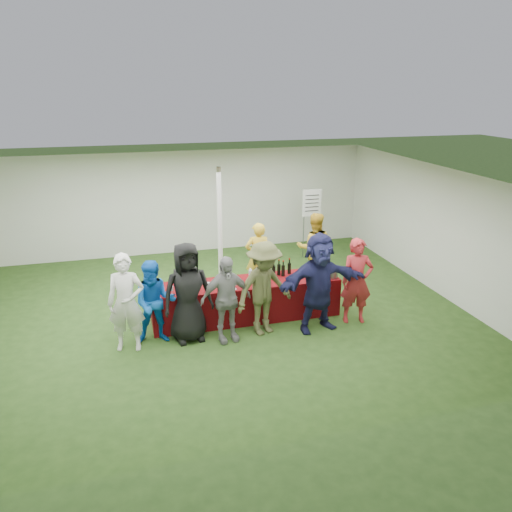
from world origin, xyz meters
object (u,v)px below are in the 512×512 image
object	(u,v)px
customer_3	(226,299)
serving_table	(246,300)
customer_4	(264,289)
dump_bucket	(332,273)
customer_1	(155,302)
staff_back	(314,248)
customer_0	(126,303)
wine_list_sign	(312,208)
customer_2	(188,292)
staff_pourer	(258,257)
customer_6	(357,281)
customer_5	(319,283)

from	to	relation	value
customer_3	serving_table	bearing A→B (deg)	45.70
customer_4	serving_table	bearing A→B (deg)	84.32
dump_bucket	customer_1	size ratio (longest dim) A/B	0.15
customer_4	staff_back	bearing A→B (deg)	31.01
dump_bucket	customer_1	distance (m)	3.43
customer_4	customer_0	bearing A→B (deg)	159.90
wine_list_sign	staff_back	bearing A→B (deg)	-108.84
dump_bucket	customer_2	world-z (taller)	customer_2
staff_pourer	staff_back	world-z (taller)	staff_back
wine_list_sign	staff_back	xyz separation A→B (m)	(-0.55, -1.61, -0.51)
staff_pourer	customer_2	xyz separation A→B (m)	(-1.78, -1.87, 0.13)
dump_bucket	staff_pourer	distance (m)	1.86
customer_3	staff_pourer	bearing A→B (deg)	52.02
staff_back	customer_2	world-z (taller)	customer_2
serving_table	dump_bucket	distance (m)	1.75
wine_list_sign	customer_2	xyz separation A→B (m)	(-3.69, -3.61, -0.42)
wine_list_sign	customer_6	bearing A→B (deg)	-98.12
customer_2	customer_3	world-z (taller)	customer_2
staff_back	customer_4	xyz separation A→B (m)	(-1.79, -2.13, 0.06)
serving_table	wine_list_sign	bearing A→B (deg)	50.58
customer_1	customer_4	world-z (taller)	customer_4
dump_bucket	customer_0	bearing A→B (deg)	-173.91
customer_1	customer_3	size ratio (longest dim) A/B	0.96
customer_1	customer_3	bearing A→B (deg)	-7.13
serving_table	staff_pourer	distance (m)	1.48
wine_list_sign	customer_5	world-z (taller)	customer_5
serving_table	staff_back	bearing A→B (deg)	36.35
customer_2	customer_5	xyz separation A→B (m)	(2.34, -0.24, 0.03)
serving_table	staff_back	size ratio (longest dim) A/B	2.23
serving_table	dump_bucket	world-z (taller)	dump_bucket
wine_list_sign	customer_0	distance (m)	6.01
customer_5	serving_table	bearing A→B (deg)	136.47
customer_0	customer_4	bearing A→B (deg)	9.89
customer_4	wine_list_sign	bearing A→B (deg)	39.06
wine_list_sign	serving_table	bearing A→B (deg)	-129.42
staff_pourer	serving_table	bearing A→B (deg)	70.25
customer_0	customer_6	distance (m)	4.19
serving_table	dump_bucket	size ratio (longest dim) A/B	15.59
customer_3	staff_back	bearing A→B (deg)	32.53
dump_bucket	customer_3	size ratio (longest dim) A/B	0.15
customer_0	customer_5	xyz separation A→B (m)	(3.38, -0.17, 0.07)
customer_4	customer_6	bearing A→B (deg)	-19.07
staff_pourer	customer_6	size ratio (longest dim) A/B	0.93
staff_pourer	customer_1	world-z (taller)	staff_pourer
customer_2	customer_4	distance (m)	1.35
customer_2	customer_6	bearing A→B (deg)	-10.21
customer_4	customer_1	bearing A→B (deg)	156.07
wine_list_sign	customer_1	size ratio (longest dim) A/B	1.20
customer_4	customer_5	size ratio (longest dim) A/B	0.94
customer_3	customer_4	distance (m)	0.73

